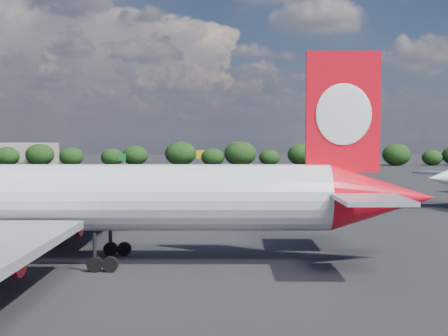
{
  "coord_description": "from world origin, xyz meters",
  "views": [
    {
      "loc": [
        14.92,
        -41.77,
        10.82
      ],
      "look_at": [
        16.0,
        12.0,
        8.0
      ],
      "focal_mm": 50.0,
      "sensor_mm": 36.0,
      "label": 1
    }
  ],
  "objects": [
    {
      "name": "qantas_airliner",
      "position": [
        5.41,
        10.66,
        5.42
      ],
      "size": [
        54.43,
        51.67,
        17.8
      ],
      "color": "silver",
      "rests_on": "ground"
    },
    {
      "name": "billboard_yellow",
      "position": [
        12.0,
        182.0,
        3.87
      ],
      "size": [
        5.0,
        0.3,
        5.5
      ],
      "color": "gold",
      "rests_on": "ground"
    },
    {
      "name": "horizon_treeline",
      "position": [
        5.82,
        180.67,
        3.82
      ],
      "size": [
        202.93,
        15.09,
        8.78
      ],
      "color": "black",
      "rests_on": "ground"
    },
    {
      "name": "highway_sign",
      "position": [
        -18.0,
        176.0,
        3.13
      ],
      "size": [
        6.0,
        0.3,
        4.5
      ],
      "color": "#136127",
      "rests_on": "ground"
    },
    {
      "name": "ground",
      "position": [
        0.0,
        60.0,
        0.0
      ],
      "size": [
        500.0,
        500.0,
        0.0
      ],
      "primitive_type": "plane",
      "color": "black",
      "rests_on": "ground"
    }
  ]
}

